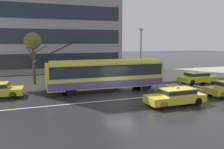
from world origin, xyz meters
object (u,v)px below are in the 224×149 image
taxi_ahead_of_bus (198,77)px  taxi_oncoming_near (176,96)px  pedestrian_walking_past (115,66)px  street_lamp (141,50)px  street_tree_bare (33,42)px  pedestrian_at_shelter (53,71)px  bus_shelter (74,67)px  pedestrian_approaching_curb (134,69)px  trolleybus (106,74)px

taxi_ahead_of_bus → taxi_oncoming_near: bearing=-138.7°
pedestrian_walking_past → street_lamp: street_lamp is taller
pedestrian_walking_past → street_tree_bare: size_ratio=0.37×
taxi_oncoming_near → pedestrian_at_shelter: 12.44m
taxi_oncoming_near → bus_shelter: 11.77m
pedestrian_approaching_curb → street_lamp: size_ratio=0.32×
taxi_ahead_of_bus → bus_shelter: size_ratio=1.09×
taxi_ahead_of_bus → street_tree_bare: bearing=164.9°
taxi_oncoming_near → street_tree_bare: street_tree_bare is taller
taxi_oncoming_near → pedestrian_at_shelter: bearing=130.3°
pedestrian_walking_past → street_lamp: (2.15, -2.45, 1.97)m
taxi_ahead_of_bus → pedestrian_at_shelter: pedestrian_at_shelter is taller
pedestrian_approaching_curb → pedestrian_walking_past: pedestrian_walking_past is taller
taxi_oncoming_near → pedestrian_at_shelter: (-8.02, 9.45, 1.11)m
pedestrian_walking_past → street_tree_bare: bearing=177.6°
pedestrian_approaching_curb → pedestrian_walking_past: (-1.49, 2.26, 0.10)m
pedestrian_walking_past → taxi_ahead_of_bus: bearing=-27.2°
trolleybus → taxi_oncoming_near: trolleybus is taller
pedestrian_approaching_curb → street_tree_bare: street_tree_bare is taller
bus_shelter → pedestrian_at_shelter: 2.31m
street_lamp → bus_shelter: bearing=168.4°
taxi_ahead_of_bus → street_lamp: size_ratio=0.72×
bus_shelter → pedestrian_approaching_curb: size_ratio=2.07×
bus_shelter → street_tree_bare: 4.98m
pedestrian_approaching_curb → taxi_ahead_of_bus: bearing=-16.7°
pedestrian_approaching_curb → pedestrian_walking_past: bearing=123.4°
trolleybus → street_lamp: street_lamp is taller
pedestrian_at_shelter → pedestrian_approaching_curb: pedestrian_at_shelter is taller
street_tree_bare → taxi_oncoming_near: bearing=-49.5°
trolleybus → taxi_ahead_of_bus: bearing=0.6°
taxi_oncoming_near → pedestrian_approaching_curb: pedestrian_approaching_curb is taller
taxi_oncoming_near → trolleybus: bearing=116.6°
taxi_oncoming_near → street_lamp: street_lamp is taller
trolleybus → pedestrian_approaching_curb: size_ratio=6.34×
taxi_oncoming_near → pedestrian_approaching_curb: size_ratio=2.34×
bus_shelter → pedestrian_approaching_curb: bus_shelter is taller
taxi_ahead_of_bus → pedestrian_approaching_curb: 7.33m
trolleybus → street_lamp: 5.56m
taxi_oncoming_near → pedestrian_at_shelter: size_ratio=2.21×
taxi_ahead_of_bus → pedestrian_walking_past: (-8.45, 4.34, 1.09)m
taxi_oncoming_near → bus_shelter: bus_shelter is taller
pedestrian_at_shelter → street_tree_bare: bearing=131.6°
pedestrian_walking_past → bus_shelter: bearing=-169.2°
street_tree_bare → trolleybus: bearing=-36.7°
taxi_ahead_of_bus → pedestrian_walking_past: bearing=152.8°
pedestrian_at_shelter → pedestrian_approaching_curb: (8.76, -0.61, -0.12)m
pedestrian_walking_past → street_tree_bare: street_tree_bare is taller
bus_shelter → street_lamp: street_lamp is taller
pedestrian_approaching_curb → street_lamp: street_lamp is taller
bus_shelter → street_lamp: (7.23, -1.48, 1.75)m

